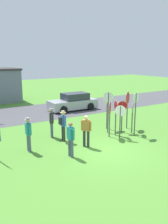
% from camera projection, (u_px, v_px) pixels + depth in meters
% --- Properties ---
extents(ground_plane, '(80.00, 80.00, 0.00)m').
position_uv_depth(ground_plane, '(107.00, 151.00, 11.91)').
color(ground_plane, '#518E33').
extents(street_asphalt, '(60.00, 6.40, 0.01)m').
position_uv_depth(street_asphalt, '(33.00, 112.00, 20.24)').
color(street_asphalt, '#4C4C51').
rests_on(street_asphalt, ground).
extents(parked_car_on_street, '(4.35, 2.12, 1.51)m').
position_uv_depth(parked_car_on_street, '(73.00, 102.00, 21.19)').
color(parked_car_on_street, '#A5A8AD').
rests_on(parked_car_on_street, ground).
extents(stop_sign_center_cluster, '(0.62, 0.60, 2.13)m').
position_uv_depth(stop_sign_center_cluster, '(110.00, 113.00, 13.73)').
color(stop_sign_center_cluster, '#474C4C').
rests_on(stop_sign_center_cluster, ground).
extents(stop_sign_far_back, '(0.58, 0.30, 2.00)m').
position_uv_depth(stop_sign_far_back, '(122.00, 111.00, 14.67)').
color(stop_sign_far_back, '#474C4C').
rests_on(stop_sign_far_back, ground).
extents(stop_sign_low_front, '(0.46, 0.45, 1.95)m').
position_uv_depth(stop_sign_low_front, '(120.00, 117.00, 13.52)').
color(stop_sign_low_front, '#474C4C').
rests_on(stop_sign_low_front, ground).
extents(stop_sign_rear_left, '(0.26, 0.61, 2.14)m').
position_uv_depth(stop_sign_rear_left, '(116.00, 112.00, 14.02)').
color(stop_sign_rear_left, '#474C4C').
rests_on(stop_sign_rear_left, ground).
extents(stop_sign_tallest, '(0.77, 0.17, 2.42)m').
position_uv_depth(stop_sign_tallest, '(107.00, 104.00, 15.28)').
color(stop_sign_tallest, '#474C4C').
rests_on(stop_sign_tallest, ground).
extents(stop_sign_nearest, '(0.73, 0.45, 2.46)m').
position_uv_depth(stop_sign_nearest, '(127.00, 103.00, 15.39)').
color(stop_sign_nearest, '#474C4C').
rests_on(stop_sign_nearest, ground).
extents(stop_sign_leaning_left, '(0.44, 0.50, 2.57)m').
position_uv_depth(stop_sign_leaning_left, '(108.00, 106.00, 14.45)').
color(stop_sign_leaning_left, '#474C4C').
rests_on(stop_sign_leaning_left, ground).
extents(stop_sign_rear_right, '(0.62, 0.17, 2.62)m').
position_uv_depth(stop_sign_rear_right, '(135.00, 107.00, 13.89)').
color(stop_sign_rear_right, '#474C4C').
rests_on(stop_sign_rear_right, ground).
extents(stop_sign_leaning_right, '(0.50, 0.43, 1.93)m').
position_uv_depth(stop_sign_leaning_right, '(132.00, 113.00, 14.46)').
color(stop_sign_leaning_right, '#474C4C').
rests_on(stop_sign_leaning_right, ground).
extents(person_in_teal, '(0.39, 0.47, 1.69)m').
position_uv_depth(person_in_teal, '(86.00, 129.00, 12.29)').
color(person_in_teal, '#2D2D33').
rests_on(person_in_teal, ground).
extents(person_with_sunhat, '(0.33, 0.54, 1.74)m').
position_uv_depth(person_with_sunhat, '(51.00, 121.00, 13.77)').
color(person_with_sunhat, '#4C5670').
rests_on(person_with_sunhat, ground).
extents(person_in_dark_shirt, '(0.24, 0.57, 1.69)m').
position_uv_depth(person_in_dark_shirt, '(71.00, 138.00, 11.04)').
color(person_in_dark_shirt, '#4C5670').
rests_on(person_in_dark_shirt, ground).
extents(person_on_left, '(0.41, 0.57, 1.74)m').
position_uv_depth(person_on_left, '(63.00, 124.00, 13.13)').
color(person_on_left, '#2D2D33').
rests_on(person_on_left, ground).
extents(person_in_blue, '(0.32, 0.57, 1.74)m').
position_uv_depth(person_in_blue, '(28.00, 133.00, 11.66)').
color(person_in_blue, '#4C5670').
rests_on(person_in_blue, ground).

